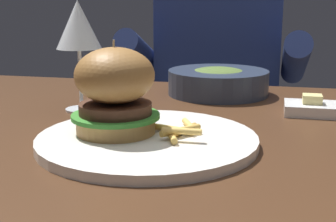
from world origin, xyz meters
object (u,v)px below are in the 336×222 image
Objects in this scene: main_plate at (150,140)px; wine_glass at (78,27)px; diner_person at (217,124)px; burger_sandwich at (115,91)px; butter_dish at (312,108)px; soup_bowl at (218,81)px.

main_plate is 1.56× the size of wine_glass.
wine_glass is 0.17× the size of diner_person.
burger_sandwich is 0.38m from butter_dish.
main_plate is at bearing -44.62° from wine_glass.
burger_sandwich is 0.40m from soup_bowl.
main_plate is at bearing -97.23° from soup_bowl.
wine_glass is at bearing -137.49° from soup_bowl.
diner_person is (0.18, 0.62, -0.33)m from wine_glass.
soup_bowl is at bearing 142.60° from butter_dish.
burger_sandwich reaches higher than butter_dish.
diner_person is at bearing 73.51° from wine_glass.
wine_glass is 0.72m from diner_person.
butter_dish is (0.42, 0.07, -0.14)m from wine_glass.
wine_glass is 0.34m from soup_bowl.
wine_glass is at bearing -106.49° from diner_person.
wine_glass reaches higher than main_plate.
main_plate is 0.09m from burger_sandwich.
soup_bowl reaches higher than main_plate.
burger_sandwich is 1.39× the size of butter_dish.
main_plate is 0.39m from soup_bowl.
wine_glass is (-0.13, 0.17, 0.08)m from burger_sandwich.
diner_person reaches higher than butter_dish.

